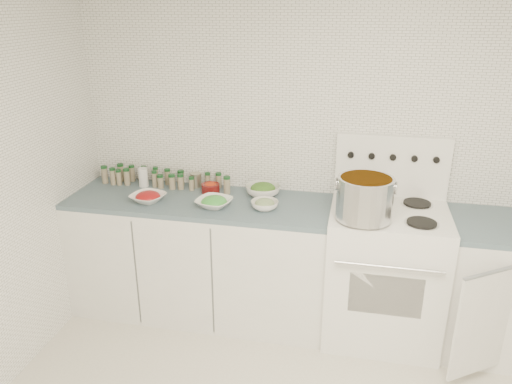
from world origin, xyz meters
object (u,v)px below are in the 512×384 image
object	(u,v)px
stock_pot	(365,196)
stove	(384,269)
bowl_tomato	(148,197)
bowl_snowpea	(214,202)

from	to	relation	value
stock_pot	stove	bearing A→B (deg)	46.91
stove	stock_pot	size ratio (longest dim) A/B	3.71
stove	bowl_tomato	xyz separation A→B (m)	(-1.64, -0.11, 0.44)
stock_pot	bowl_tomato	size ratio (longest dim) A/B	1.30
stock_pot	bowl_tomato	xyz separation A→B (m)	(-1.46, 0.08, -0.16)
bowl_tomato	stove	bearing A→B (deg)	3.69
stove	stock_pot	world-z (taller)	stove
stove	bowl_snowpea	size ratio (longest dim) A/B	4.80
stock_pot	bowl_snowpea	distance (m)	1.00
stock_pot	bowl_snowpea	world-z (taller)	stock_pot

